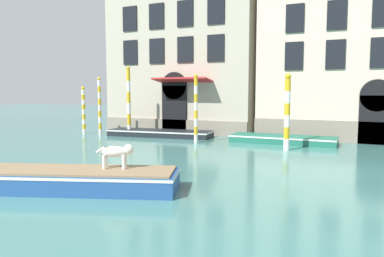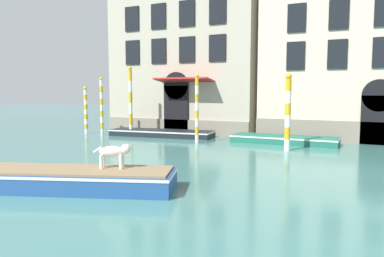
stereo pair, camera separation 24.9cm
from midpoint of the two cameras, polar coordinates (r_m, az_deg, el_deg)
The scene contains 11 objects.
palazzo_left at distance 28.74m, azimuth 0.27°, elevation 15.59°, with size 10.82×7.40×15.71m.
palazzo_right at distance 25.92m, azimuth 24.84°, elevation 14.48°, with size 11.36×6.13×14.20m.
boat_foreground at distance 11.71m, azimuth -18.09°, elevation -7.24°, with size 6.63×3.81×0.63m.
dog_on_deck at distance 11.29m, azimuth -11.13°, elevation -3.50°, with size 1.05×0.63×0.75m.
boat_moored_near_palazzo at distance 24.16m, azimuth -4.38°, elevation -0.68°, with size 6.92×2.52×0.41m.
boat_moored_far at distance 21.54m, azimuth 14.17°, elevation -1.62°, with size 5.81×1.81×0.41m.
mooring_pole_0 at distance 24.77m, azimuth -9.07°, elevation 4.18°, with size 0.24×0.24×4.50m.
mooring_pole_1 at distance 20.97m, azimuth 1.09°, elevation 3.09°, with size 0.21×0.21×3.86m.
mooring_pole_2 at distance 18.72m, azimuth 14.77°, elevation 2.45°, with size 0.29×0.29×3.76m.
mooring_pole_3 at distance 26.49m, azimuth -15.61°, elevation 2.75°, with size 0.24×0.24×3.23m.
mooring_pole_4 at distance 25.42m, azimuth -13.34°, elevation 3.35°, with size 0.21×0.21×3.82m.
Camera 2 is at (9.91, -1.76, 2.90)m, focal length 35.00 mm.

